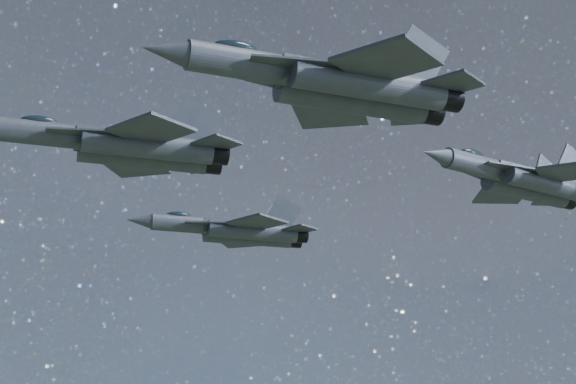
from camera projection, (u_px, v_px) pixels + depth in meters
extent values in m
cylinder|color=#363A44|center=(58.00, 135.00, 66.91)|extent=(8.22, 2.29, 1.71)
ellipsoid|color=#17252A|center=(39.00, 122.00, 66.79)|extent=(2.69, 1.34, 0.85)
cube|color=#363A44|center=(139.00, 144.00, 68.52)|extent=(9.10, 2.29, 1.43)
cylinder|color=#363A44|center=(148.00, 146.00, 67.50)|extent=(9.32, 2.37, 1.71)
cylinder|color=#363A44|center=(143.00, 156.00, 69.49)|extent=(9.32, 2.37, 1.71)
cylinder|color=black|center=(218.00, 154.00, 68.94)|extent=(1.54, 1.68, 1.58)
cylinder|color=black|center=(211.00, 163.00, 70.93)|extent=(1.54, 1.68, 1.58)
cube|color=#363A44|center=(89.00, 132.00, 66.09)|extent=(5.81, 1.88, 0.13)
cube|color=#363A44|center=(84.00, 147.00, 68.78)|extent=(5.82, 2.66, 0.13)
cube|color=#363A44|center=(151.00, 130.00, 65.11)|extent=(6.15, 6.27, 0.22)
cube|color=#363A44|center=(134.00, 165.00, 71.89)|extent=(5.89, 6.12, 0.22)
cube|color=#363A44|center=(216.00, 144.00, 67.58)|extent=(3.63, 3.69, 0.16)
cube|color=#363A44|center=(201.00, 166.00, 72.17)|extent=(3.47, 3.57, 0.16)
cube|color=#363A44|center=(194.00, 122.00, 68.79)|extent=(3.82, 0.56, 3.91)
cube|color=#363A44|center=(186.00, 136.00, 71.29)|extent=(3.80, 0.76, 3.91)
cylinder|color=#363A44|center=(191.00, 225.00, 87.69)|extent=(7.37, 1.91, 1.54)
cone|color=#363A44|center=(139.00, 221.00, 86.43)|extent=(2.43, 1.50, 1.38)
ellipsoid|color=#17252A|center=(179.00, 216.00, 87.60)|extent=(2.40, 1.15, 0.76)
cube|color=#363A44|center=(246.00, 229.00, 89.03)|extent=(8.16, 1.89, 1.28)
cylinder|color=#363A44|center=(253.00, 232.00, 88.10)|extent=(8.36, 1.96, 1.54)
cylinder|color=#363A44|center=(247.00, 237.00, 89.91)|extent=(8.36, 1.96, 1.54)
cylinder|color=black|center=(300.00, 235.00, 89.31)|extent=(1.35, 1.48, 1.42)
cylinder|color=black|center=(294.00, 240.00, 91.11)|extent=(1.35, 1.48, 1.42)
cube|color=#363A44|center=(213.00, 224.00, 86.90)|extent=(5.23, 1.80, 0.12)
cube|color=#363A44|center=(207.00, 231.00, 89.34)|extent=(5.24, 2.29, 0.12)
cube|color=#363A44|center=(257.00, 223.00, 85.94)|extent=(5.50, 5.62, 0.20)
cube|color=#363A44|center=(240.00, 241.00, 92.08)|extent=(5.34, 5.53, 0.20)
cube|color=#363A44|center=(300.00, 229.00, 88.09)|extent=(3.25, 3.30, 0.15)
cube|color=#363A44|center=(286.00, 241.00, 92.24)|extent=(3.14, 3.23, 0.15)
cube|color=#363A44|center=(283.00, 214.00, 89.20)|extent=(3.43, 0.48, 3.51)
cube|color=#363A44|center=(276.00, 221.00, 91.46)|extent=(3.42, 0.61, 3.51)
cylinder|color=#363A44|center=(259.00, 66.00, 50.34)|extent=(7.91, 2.71, 1.64)
cone|color=#363A44|center=(165.00, 51.00, 48.59)|extent=(2.70, 1.81, 1.47)
ellipsoid|color=#17252A|center=(236.00, 49.00, 50.14)|extent=(2.62, 1.44, 0.81)
cube|color=#363A44|center=(353.00, 83.00, 52.21)|extent=(8.73, 2.76, 1.36)
cylinder|color=#363A44|center=(369.00, 85.00, 51.28)|extent=(8.95, 2.85, 1.64)
cylinder|color=#363A44|center=(352.00, 99.00, 53.14)|extent=(8.95, 2.85, 1.64)
cylinder|color=black|center=(447.00, 98.00, 52.95)|extent=(1.56, 1.69, 1.51)
cylinder|color=black|center=(429.00, 111.00, 54.81)|extent=(1.56, 1.69, 1.51)
cube|color=#363A44|center=(302.00, 63.00, 49.70)|extent=(5.50, 1.43, 0.13)
cube|color=#363A44|center=(282.00, 84.00, 52.21)|extent=(5.53, 2.87, 0.13)
cube|color=#363A44|center=(386.00, 61.00, 49.04)|extent=(5.95, 6.01, 0.21)
cube|color=#363A44|center=(330.00, 111.00, 55.37)|extent=(5.47, 5.74, 0.21)
cube|color=#363A44|center=(453.00, 84.00, 51.66)|extent=(3.51, 3.55, 0.16)
cube|color=#363A44|center=(411.00, 115.00, 55.94)|extent=(3.22, 3.33, 0.16)
cube|color=#363A44|center=(420.00, 58.00, 52.71)|extent=(3.66, 0.60, 3.73)
cube|color=#363A44|center=(398.00, 76.00, 55.03)|extent=(3.59, 0.97, 3.73)
cylinder|color=#363A44|center=(484.00, 167.00, 70.27)|extent=(7.34, 4.04, 1.53)
cone|color=#363A44|center=(436.00, 155.00, 67.73)|extent=(2.70, 2.13, 1.38)
ellipsoid|color=#17252A|center=(471.00, 155.00, 69.86)|extent=(2.55, 1.80, 0.76)
cube|color=#363A44|center=(532.00, 180.00, 72.99)|extent=(8.06, 4.26, 1.28)
cylinder|color=#363A44|center=(546.00, 183.00, 72.29)|extent=(8.26, 4.39, 1.53)
cylinder|color=#363A44|center=(526.00, 190.00, 73.84)|extent=(8.26, 4.39, 1.53)
cylinder|color=black|center=(566.00, 200.00, 76.27)|extent=(1.70, 1.78, 1.42)
cube|color=#363A44|center=(514.00, 168.00, 70.13)|extent=(5.22, 1.95, 0.12)
cube|color=#363A44|center=(488.00, 178.00, 72.22)|extent=(4.91, 3.62, 0.12)
cube|color=#363A44|center=(569.00, 172.00, 70.39)|extent=(5.63, 5.53, 0.20)
cube|color=#363A44|center=(502.00, 195.00, 75.65)|extent=(4.48, 4.86, 0.20)
cube|color=#363A44|center=(550.00, 200.00, 77.12)|extent=(2.62, 2.78, 0.15)
cube|color=#363A44|center=(572.00, 166.00, 74.20)|extent=(3.33, 1.11, 3.50)
cube|color=#363A44|center=(547.00, 174.00, 76.13)|extent=(3.15, 1.62, 3.50)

